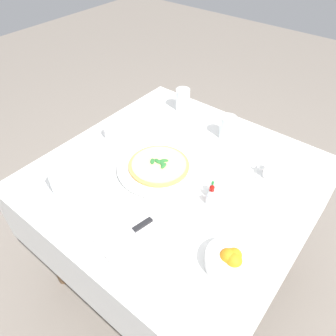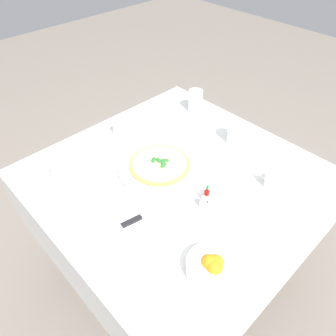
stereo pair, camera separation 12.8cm
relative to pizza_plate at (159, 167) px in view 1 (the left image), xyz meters
The scene contains 15 objects.
ground_plane 0.74m from the pizza_plate, 108.51° to the left, with size 8.00×8.00×0.00m, color slate.
dining_table 0.17m from the pizza_plate, 108.51° to the left, with size 1.03×1.03×0.72m.
pizza_plate is the anchor object (origin of this frame).
pizza 0.01m from the pizza_plate, 160.17° to the left, with size 0.25×0.25×0.02m.
coffee_cup_near_right 0.30m from the pizza_plate, 96.84° to the right, with size 0.13×0.13×0.06m.
coffee_cup_far_left 0.45m from the pizza_plate, 122.81° to the left, with size 0.13×0.13×0.06m.
water_glass_far_right 0.38m from the pizza_plate, 31.76° to the right, with size 0.07×0.07×0.11m.
water_glass_near_left 0.38m from the pizza_plate, 164.93° to the left, with size 0.07×0.07×0.11m.
water_glass_back_corner 0.47m from the pizza_plate, 154.92° to the right, with size 0.07×0.07×0.11m.
napkin_folded 0.34m from the pizza_plate, 24.27° to the left, with size 0.24×0.17×0.02m.
dinner_knife 0.34m from the pizza_plate, 24.00° to the left, with size 0.19×0.06×0.01m.
citrus_bowl 0.49m from the pizza_plate, 65.96° to the left, with size 0.15×0.15×0.06m.
hot_sauce_bottle 0.25m from the pizza_plate, 90.40° to the left, with size 0.02×0.02×0.08m.
salt_shaker 0.26m from the pizza_plate, 84.24° to the left, with size 0.03×0.03×0.06m.
pepper_shaker 0.24m from the pizza_plate, 97.05° to the left, with size 0.03×0.03×0.06m.
Camera 1 is at (0.75, 0.55, 1.60)m, focal length 34.07 mm.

